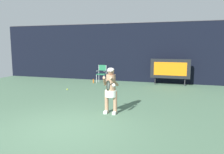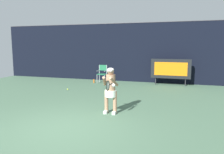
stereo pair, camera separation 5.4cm
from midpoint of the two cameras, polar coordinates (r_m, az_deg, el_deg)
The scene contains 8 objects.
ground at distance 6.19m, azimuth -13.76°, elevation -13.62°, with size 18.00×22.00×0.03m.
backdrop_screen at distance 13.93m, azimuth 4.65°, elevation 6.27°, with size 18.00×0.12×3.66m.
scoreboard at distance 12.97m, azimuth 14.64°, elevation 2.07°, with size 2.20×0.21×1.50m.
umpire_chair at distance 13.43m, azimuth -2.77°, elevation 1.11°, with size 0.52×0.44×1.08m.
water_bottle at distance 13.44m, azimuth -4.92°, elevation -1.04°, with size 0.07×0.07×0.27m.
tennis_player at distance 7.34m, azimuth -0.53°, elevation -2.94°, with size 0.53×0.60×1.53m.
tennis_racket at distance 6.70m, azimuth -1.15°, elevation -2.23°, with size 0.03×0.60×0.31m.
tennis_ball_loose at distance 11.56m, azimuth -11.59°, elevation -3.13°, with size 0.07×0.07×0.07m.
Camera 1 is at (2.98, -5.10, 2.26)m, focal length 35.45 mm.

